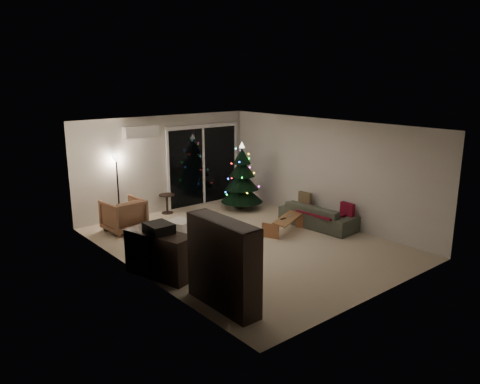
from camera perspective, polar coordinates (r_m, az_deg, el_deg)
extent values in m
plane|color=beige|center=(10.07, 0.65, -6.22)|extent=(6.50, 6.50, 0.00)
plane|color=white|center=(9.49, 0.70, 8.09)|extent=(6.50, 6.50, 0.00)
cube|color=silver|center=(12.31, -9.16, 3.40)|extent=(5.00, 0.02, 2.50)
cube|color=silver|center=(7.61, 16.72, -3.65)|extent=(5.00, 0.02, 2.50)
cube|color=silver|center=(8.36, -12.53, -1.80)|extent=(0.02, 6.50, 2.50)
cube|color=silver|center=(11.44, 10.28, 2.55)|extent=(0.02, 6.50, 2.50)
cube|color=black|center=(12.97, -4.52, 3.17)|extent=(2.20, 0.02, 2.10)
cube|color=white|center=(11.74, -11.99, 7.20)|extent=(0.90, 0.22, 0.28)
cube|color=#3F3833|center=(13.63, -5.69, -1.07)|extent=(2.60, 1.00, 0.10)
cube|color=white|center=(13.83, -6.67, 1.47)|extent=(2.20, 0.06, 1.00)
cube|color=black|center=(8.48, -9.73, -7.49)|extent=(0.82, 1.37, 0.81)
cube|color=black|center=(8.31, -9.87, -4.35)|extent=(0.41, 0.48, 0.17)
imported|color=brown|center=(11.01, -14.01, -2.76)|extent=(0.87, 0.89, 0.76)
cube|color=silver|center=(10.34, -7.30, -4.56)|extent=(0.59, 0.59, 0.41)
cube|color=white|center=(10.15, -10.21, -5.45)|extent=(0.41, 0.32, 0.28)
cube|color=white|center=(10.18, -1.51, -5.11)|extent=(0.52, 0.49, 0.29)
cylinder|color=black|center=(12.26, -8.88, -1.43)|extent=(0.49, 0.49, 0.50)
cylinder|color=black|center=(11.66, -14.64, 0.32)|extent=(0.26, 0.26, 1.62)
imported|color=#4D5447|center=(11.20, 9.48, -2.83)|extent=(0.87, 1.91, 0.54)
cube|color=maroon|center=(11.09, 9.16, -2.33)|extent=(0.58, 1.34, 0.04)
cube|color=#766A4E|center=(11.73, 7.94, -0.88)|extent=(0.14, 0.37, 0.36)
cube|color=maroon|center=(10.93, 12.95, -2.22)|extent=(0.13, 0.36, 0.36)
cube|color=black|center=(10.52, 5.28, -3.25)|extent=(0.14, 0.04, 0.02)
cube|color=slate|center=(10.72, 6.04, -2.93)|extent=(0.14, 0.08, 0.02)
cone|color=black|center=(12.36, 0.23, 1.98)|extent=(1.23, 1.23, 1.81)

